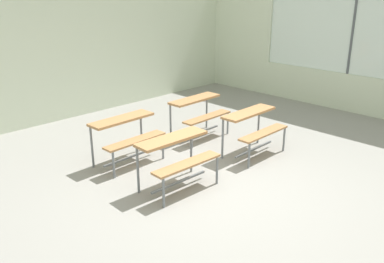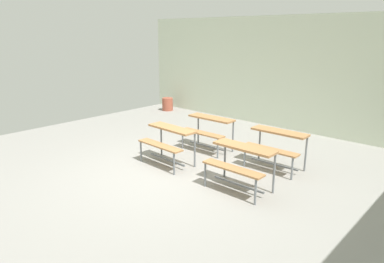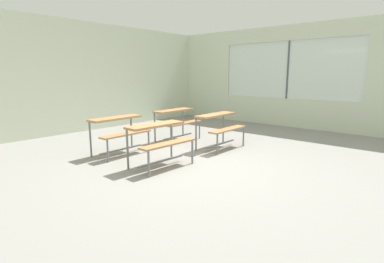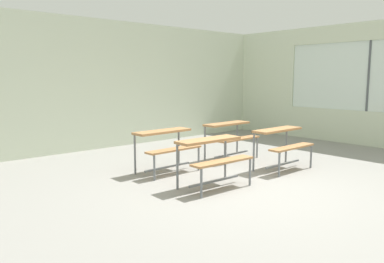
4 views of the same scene
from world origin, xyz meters
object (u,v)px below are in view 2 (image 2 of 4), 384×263
desk_bench_r0c1 (240,158)px  trash_bin (168,104)px  desk_bench_r1c0 (208,126)px  desk_bench_r1c1 (276,141)px  desk_bench_r0c0 (168,137)px

desk_bench_r0c1 → trash_bin: (-5.39, 3.48, -0.35)m
desk_bench_r1c0 → desk_bench_r1c1: size_ratio=1.00×
desk_bench_r0c0 → desk_bench_r1c0: 1.21m
desk_bench_r1c1 → trash_bin: 5.82m
desk_bench_r1c1 → desk_bench_r0c1: bearing=-89.6°
desk_bench_r1c1 → desk_bench_r1c0: bearing=179.4°
desk_bench_r0c0 → trash_bin: 5.04m
desk_bench_r1c0 → trash_bin: bearing=147.2°
desk_bench_r0c0 → desk_bench_r0c1: bearing=1.6°
desk_bench_r0c1 → desk_bench_r1c0: bearing=144.1°
desk_bench_r0c1 → trash_bin: 6.43m
desk_bench_r0c0 → desk_bench_r1c0: same height
desk_bench_r1c1 → trash_bin: (-5.36, 2.24, -0.35)m
desk_bench_r0c0 → desk_bench_r1c1: (1.71, 1.23, 0.00)m
desk_bench_r0c1 → desk_bench_r1c1: same height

